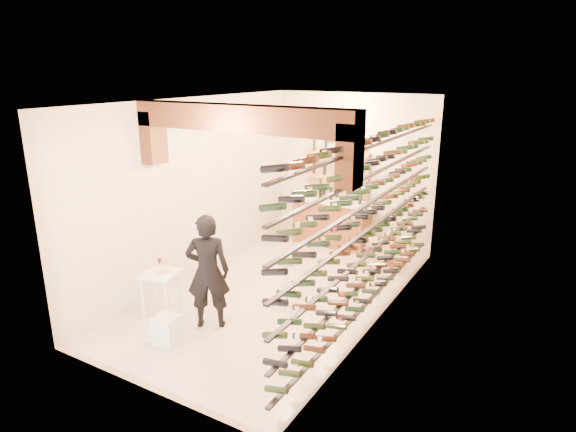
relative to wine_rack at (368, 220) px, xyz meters
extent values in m
plane|color=beige|center=(-1.53, 0.00, -1.55)|extent=(6.00, 6.00, 0.00)
cube|color=beige|center=(-1.53, 3.00, 0.05)|extent=(3.50, 0.02, 3.20)
cube|color=beige|center=(-1.53, -3.00, 0.05)|extent=(3.50, 0.02, 3.20)
cube|color=beige|center=(-3.28, 0.00, 0.05)|extent=(0.02, 6.00, 3.20)
cube|color=beige|center=(0.22, 0.00, 0.05)|extent=(0.02, 6.00, 3.20)
cube|color=#9D4D37|center=(-1.53, 0.00, 1.65)|extent=(3.50, 6.00, 0.02)
cube|color=brown|center=(-1.53, -1.00, 1.47)|extent=(3.50, 0.35, 0.36)
cube|color=brown|center=(-3.16, -1.00, 1.10)|extent=(0.24, 0.35, 0.80)
cube|color=brown|center=(0.10, -1.00, 1.10)|extent=(0.24, 0.35, 0.80)
cube|color=black|center=(0.06, 0.00, -1.30)|extent=(0.06, 5.70, 0.03)
cube|color=black|center=(0.06, 0.00, -0.90)|extent=(0.06, 5.70, 0.03)
cube|color=black|center=(0.06, 0.00, -0.50)|extent=(0.06, 5.70, 0.03)
cube|color=black|center=(0.06, 0.00, -0.10)|extent=(0.06, 5.70, 0.03)
cube|color=black|center=(0.06, 0.00, 0.30)|extent=(0.06, 5.70, 0.03)
cube|color=black|center=(0.06, 0.00, 0.70)|extent=(0.06, 5.70, 0.03)
cube|color=black|center=(0.06, 0.00, 1.10)|extent=(0.06, 5.70, 0.03)
cube|color=brown|center=(-1.83, 2.65, -1.07)|extent=(1.60, 0.55, 0.96)
cube|color=white|center=(-1.83, 2.65, -0.56)|extent=(1.70, 0.62, 0.05)
cube|color=tan|center=(-1.83, 2.92, -0.55)|extent=(1.40, 0.10, 2.00)
cube|color=tan|center=(-1.83, 2.82, -1.10)|extent=(1.40, 0.28, 0.04)
cube|color=tan|center=(-1.83, 2.82, -0.60)|extent=(1.40, 0.28, 0.04)
cube|color=tan|center=(-1.83, 2.82, -0.10)|extent=(1.40, 0.28, 0.04)
cube|color=tan|center=(-1.83, 2.82, 0.40)|extent=(1.40, 0.28, 0.04)
cube|color=brown|center=(-1.83, 2.97, 0.90)|extent=(0.70, 0.04, 0.55)
cube|color=#99998C|center=(-1.83, 2.94, 0.90)|extent=(0.60, 0.01, 0.45)
cube|color=white|center=(-2.69, -1.55, -0.86)|extent=(0.60, 0.60, 0.05)
cube|color=white|center=(-2.82, -1.79, -1.22)|extent=(0.05, 0.05, 0.66)
cube|color=white|center=(-2.44, -1.68, -1.22)|extent=(0.05, 0.05, 0.66)
cube|color=white|center=(-2.93, -1.41, -1.22)|extent=(0.05, 0.05, 0.66)
cube|color=white|center=(-2.55, -1.30, -1.22)|extent=(0.05, 0.05, 0.66)
cylinder|color=white|center=(-2.64, -1.53, -0.83)|extent=(0.23, 0.23, 0.01)
cylinder|color=#BF7266|center=(-2.64, -1.53, -0.81)|extent=(0.17, 0.17, 0.02)
cube|color=white|center=(-2.86, -1.66, -0.83)|extent=(0.16, 0.16, 0.01)
cylinder|color=white|center=(-2.83, -1.40, -0.84)|extent=(0.07, 0.07, 0.00)
cylinder|color=white|center=(-2.83, -1.40, -0.79)|extent=(0.01, 0.01, 0.08)
cone|color=#4F0612|center=(-2.83, -1.40, -0.73)|extent=(0.07, 0.07, 0.08)
cube|color=white|center=(-2.07, -2.11, -1.35)|extent=(0.35, 0.35, 0.40)
imported|color=black|center=(-1.87, -1.41, -0.69)|extent=(0.75, 0.68, 1.72)
cylinder|color=silver|center=(-1.29, -0.18, -1.53)|extent=(0.39, 0.39, 0.03)
cylinder|color=silver|center=(-1.29, -0.18, -1.19)|extent=(0.08, 0.08, 0.68)
cylinder|color=silver|center=(-1.29, -0.18, -0.83)|extent=(0.37, 0.37, 0.07)
torus|color=silver|center=(-1.29, -0.18, -1.33)|extent=(0.29, 0.29, 0.02)
cube|color=tan|center=(-0.47, 1.96, -1.41)|extent=(0.47, 0.34, 0.27)
cube|color=tan|center=(-0.47, 1.96, -1.13)|extent=(0.53, 0.40, 0.28)
camera|label=1|loc=(2.43, -6.47, 2.12)|focal=30.64mm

